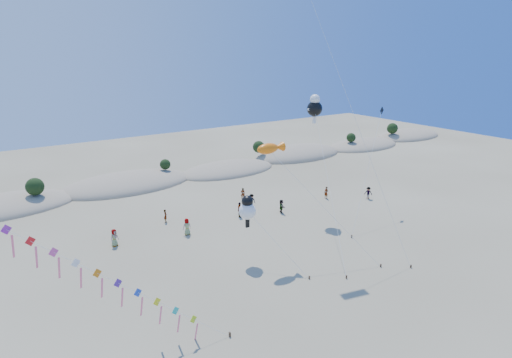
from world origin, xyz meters
name	(u,v)px	position (x,y,z in m)	size (l,w,h in m)	color
dune_ridge	(135,184)	(1.06, 45.14, 0.11)	(145.30, 11.49, 5.57)	gray
fish_kite	(271,149)	(4.92, 16.60, 10.30)	(8.08, 8.62, 10.82)	#3F2D1E
cartoon_kite_low	(247,209)	(2.35, 16.57, 5.01)	(3.25, 6.90, 6.29)	#3F2D1E
cartoon_kite_high	(315,107)	(15.57, 22.95, 12.59)	(9.16, 15.08, 14.03)	#3F2D1E
dark_kite	(374,145)	(20.92, 18.58, 8.31)	(10.51, 6.03, 12.34)	#3F2D1E
beachgoers	(252,208)	(8.69, 25.64, 0.84)	(32.98, 9.88, 1.82)	slate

